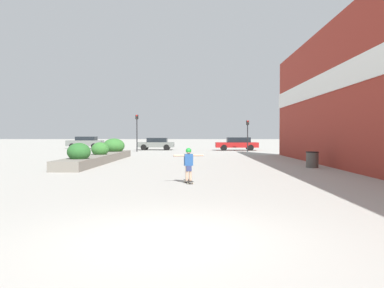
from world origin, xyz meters
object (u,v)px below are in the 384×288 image
Objects in this scene: trash_bin at (312,160)px; car_leftmost at (237,143)px; car_center_left at (156,143)px; car_center_right at (85,142)px; car_rightmost at (334,143)px; skateboard at (189,181)px; traffic_light_left at (137,127)px; traffic_light_right at (248,130)px; skateboarder at (189,161)px.

trash_bin is 22.31m from car_leftmost.
car_center_right reaches higher than car_center_left.
car_center_right is 1.11× the size of car_rightmost.
skateboard is at bearing -27.86° from car_rightmost.
traffic_light_left is (-10.75, -3.38, 1.80)m from car_leftmost.
car_center_right reaches higher than car_rightmost.
car_center_left reaches higher than car_rightmost.
traffic_light_left is at bearing -179.21° from traffic_light_right.
car_center_right is (-9.33, 3.60, 0.07)m from car_center_left.
car_center_right reaches higher than skateboard.
traffic_light_left is 11.51m from traffic_light_right.
skateboard is 30.00m from car_center_left.
traffic_light_right is (11.50, 0.16, -0.36)m from traffic_light_left.
car_leftmost is 9.26m from car_center_left.
car_leftmost is 19.08m from car_center_right.
car_center_right reaches higher than trash_bin.
car_leftmost is 1.20× the size of car_rightmost.
skateboarder is 0.27× the size of car_center_right.
car_rightmost is (9.87, 24.26, 0.33)m from trash_bin.
car_leftmost is 1.47× the size of traffic_light_right.
traffic_light_right is at bearing -166.85° from car_leftmost.
car_rightmost is at bearing 25.89° from traffic_light_right.
skateboard is 26.20m from traffic_light_left.
car_leftmost reaches higher than car_rightmost.
skateboard is at bearing -171.37° from car_center_left.
car_center_left reaches higher than skateboarder.
car_center_right is at bearing 134.69° from traffic_light_left.
car_center_right is (-13.83, 33.25, 0.75)m from skateboard.
car_center_left is (-4.50, 29.65, 0.68)m from skateboard.
car_center_right is 11.22m from traffic_light_left.
trash_bin is 25.58m from car_center_left.
car_center_left is (-10.89, 23.14, 0.32)m from trash_bin.
car_leftmost is at bearing -95.57° from car_center_left.
car_rightmost is (16.26, 30.77, 0.68)m from skateboard.
traffic_light_right is (-10.79, -5.24, 1.47)m from car_rightmost.
car_leftmost is 3.61m from traffic_light_right.
traffic_light_left reaches higher than car_rightmost.
traffic_light_right is at bearing 92.77° from trash_bin.
car_center_right is at bearing 68.92° from car_center_left.
skateboarder is 29.99m from car_center_left.
traffic_light_right reaches higher than car_rightmost.
skateboard is at bearing -134.48° from trash_bin.
skateboard is at bearing -76.62° from traffic_light_left.
skateboard is 0.90× the size of trash_bin.
car_leftmost is 1.14× the size of car_center_left.
car_center_right is (-18.55, 4.50, 0.04)m from car_leftmost.
car_rightmost is at bearing 46.40° from skateboard.
traffic_light_left is (-6.03, 25.37, 1.77)m from skateboarder.
car_center_right is at bearing 96.84° from skateboarder.
traffic_light_left is at bearing 87.64° from skateboarder.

